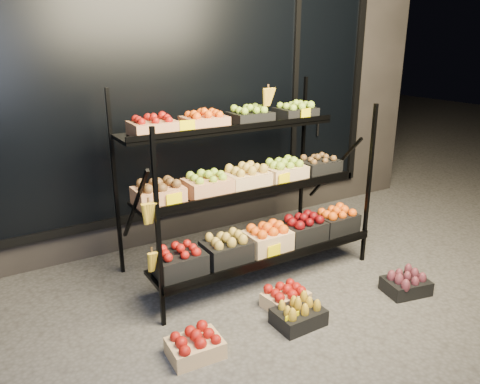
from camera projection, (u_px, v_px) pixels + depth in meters
ground at (288, 298)px, 3.86m from camera, size 24.00×24.00×0.00m
building at (158, 64)px, 5.41m from camera, size 6.00×2.08×3.50m
display_rack at (249, 188)px, 4.10m from camera, size 2.18×1.02×1.73m
tag_floor_a at (292, 326)px, 3.39m from camera, size 0.13×0.01×0.12m
floor_crate_left at (195, 345)px, 3.14m from camera, size 0.37×0.28×0.19m
floor_crate_midleft at (298, 314)px, 3.48m from camera, size 0.37×0.27×0.19m
floor_crate_midright at (286, 297)px, 3.72m from camera, size 0.37×0.29×0.18m
floor_crate_right at (406, 283)px, 3.92m from camera, size 0.40×0.33×0.19m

